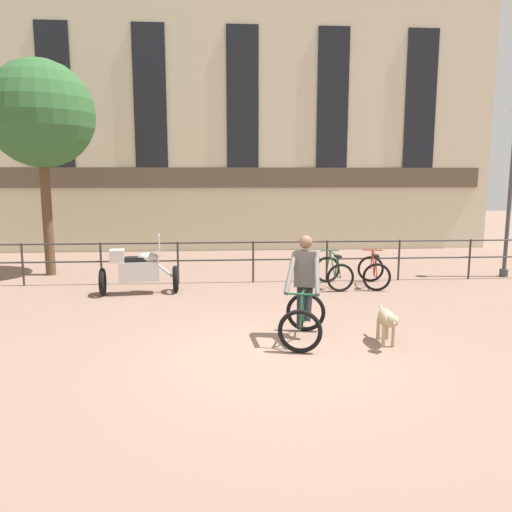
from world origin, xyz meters
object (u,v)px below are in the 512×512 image
at_px(cyclist_with_bike, 304,294).
at_px(dog, 387,320).
at_px(parked_bicycle_near_lamp, 334,272).
at_px(street_lamp, 511,182).
at_px(parked_bicycle_mid_left, 374,272).
at_px(parked_motorcycle, 138,270).

xyz_separation_m(cyclist_with_bike, dog, (1.27, -0.38, -0.36)).
bearing_deg(dog, parked_bicycle_near_lamp, 94.10).
bearing_deg(street_lamp, dog, -133.96).
height_order(dog, parked_bicycle_near_lamp, parked_bicycle_near_lamp).
xyz_separation_m(dog, parked_bicycle_mid_left, (1.08, 4.19, -0.05)).
relative_size(cyclist_with_bike, parked_bicycle_mid_left, 1.41).
bearing_deg(parked_motorcycle, parked_bicycle_near_lamp, -92.06).
distance_m(dog, parked_motorcycle, 5.88).
bearing_deg(cyclist_with_bike, parked_bicycle_mid_left, 72.51).
distance_m(cyclist_with_bike, parked_bicycle_near_lamp, 4.07).
bearing_deg(street_lamp, parked_motorcycle, -172.06).
height_order(cyclist_with_bike, parked_bicycle_near_lamp, cyclist_with_bike).
bearing_deg(dog, cyclist_with_bike, 168.75).
height_order(cyclist_with_bike, parked_bicycle_mid_left, cyclist_with_bike).
bearing_deg(parked_bicycle_mid_left, cyclist_with_bike, 67.61).
bearing_deg(cyclist_with_bike, street_lamp, 51.59).
xyz_separation_m(parked_motorcycle, parked_bicycle_mid_left, (5.57, 0.39, -0.20)).
bearing_deg(parked_bicycle_mid_left, parked_bicycle_near_lamp, 9.33).
relative_size(dog, street_lamp, 0.23).
bearing_deg(street_lamp, parked_bicycle_near_lamp, -169.17).
bearing_deg(cyclist_with_bike, parked_bicycle_near_lamp, 84.48).
relative_size(cyclist_with_bike, parked_bicycle_near_lamp, 1.47).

